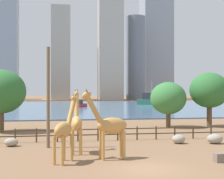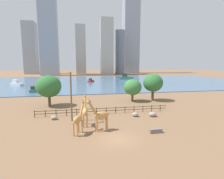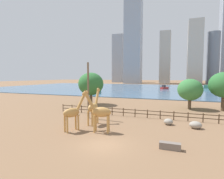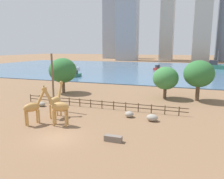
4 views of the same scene
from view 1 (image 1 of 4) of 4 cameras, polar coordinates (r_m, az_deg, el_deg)
name	(u,v)px [view 1 (image 1 of 4)]	position (r m, az deg, el deg)	size (l,w,h in m)	color
ground_plane	(75,107)	(100.56, -6.23, -2.85)	(400.00, 400.00, 0.00)	brown
harbor_water	(75,107)	(97.56, -6.14, -2.88)	(180.00, 86.00, 0.20)	#476B8C
giraffe_tall	(110,126)	(24.06, -0.42, -6.02)	(3.44, 1.28, 4.92)	#C18C47
giraffe_companion	(64,130)	(23.16, -7.92, -6.63)	(1.97, 3.13, 4.57)	#C18C47
giraffe_young	(77,123)	(26.55, -5.90, -5.56)	(0.97, 3.07, 4.92)	tan
utility_pole	(48,97)	(29.13, -10.56, -1.28)	(0.28, 0.28, 8.44)	brown
boulder_near_fence	(215,139)	(32.46, 16.72, -7.84)	(1.43, 1.18, 0.88)	gray
boulder_by_pole	(11,142)	(30.90, -16.41, -8.39)	(1.18, 0.96, 0.72)	gray
boulder_small	(179,139)	(31.78, 11.01, -8.08)	(1.18, 1.08, 0.81)	gray
enclosure_fence	(111,133)	(32.97, -0.10, -7.18)	(26.12, 0.14, 1.30)	#4C3826
tree_left_large	(1,92)	(41.50, -17.93, -0.35)	(5.65, 5.65, 7.20)	brown
tree_center_broad	(209,90)	(46.95, 15.87, -0.14)	(5.18, 5.18, 7.15)	brown
tree_right_tall	(168,98)	(44.91, 9.34, -1.45)	(4.64, 4.64, 5.87)	brown
boat_tug	(150,101)	(110.12, 6.29, -1.84)	(9.05, 5.14, 7.70)	#337259
boat_barge	(80,104)	(94.04, -5.26, -2.49)	(3.85, 4.82, 4.17)	#B22D28
skyline_block_central	(136,58)	(175.75, 3.95, 5.24)	(9.69, 9.69, 42.39)	slate
skyline_tower_glass	(110,47)	(165.71, -0.29, 7.03)	(10.88, 12.52, 50.82)	#B7B2A8
skyline_block_left	(156,9)	(201.46, 7.34, 13.14)	(16.42, 14.04, 101.98)	#939EAD
skyline_tower_short	(60,54)	(175.10, -8.57, 5.88)	(9.26, 15.46, 46.17)	#B7B2A8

